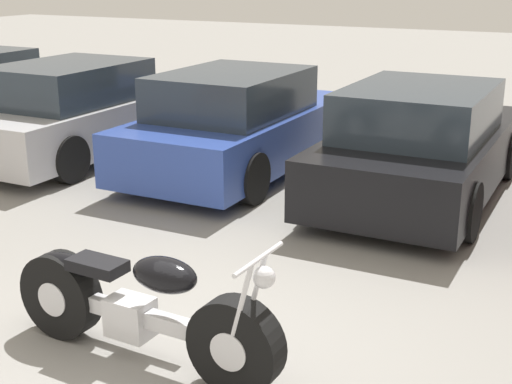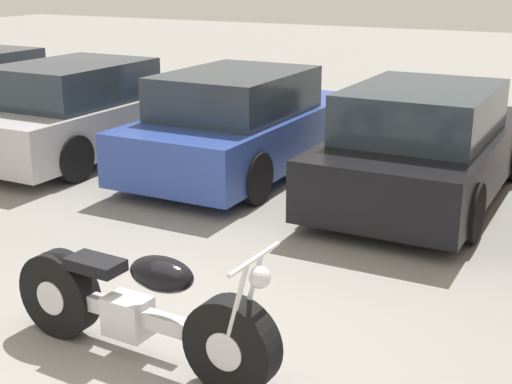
{
  "view_description": "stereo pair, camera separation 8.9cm",
  "coord_description": "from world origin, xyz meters",
  "px_view_note": "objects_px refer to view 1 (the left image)",
  "views": [
    {
      "loc": [
        2.78,
        -3.81,
        2.82
      ],
      "look_at": [
        -0.03,
        1.71,
        0.85
      ],
      "focal_mm": 50.0,
      "sensor_mm": 36.0,
      "label": 1
    },
    {
      "loc": [
        2.86,
        -3.77,
        2.82
      ],
      "look_at": [
        -0.03,
        1.71,
        0.85
      ],
      "focal_mm": 50.0,
      "sensor_mm": 36.0,
      "label": 2
    }
  ],
  "objects_px": {
    "motorcycle": "(139,308)",
    "parked_car_black": "(421,145)",
    "parked_car_silver": "(79,112)",
    "parked_car_blue": "(239,124)"
  },
  "relations": [
    {
      "from": "motorcycle",
      "to": "parked_car_black",
      "type": "distance_m",
      "value": 4.91
    },
    {
      "from": "parked_car_silver",
      "to": "parked_car_blue",
      "type": "xyz_separation_m",
      "value": [
        2.62,
        0.32,
        0.0
      ]
    },
    {
      "from": "parked_car_blue",
      "to": "parked_car_black",
      "type": "distance_m",
      "value": 2.62
    },
    {
      "from": "parked_car_blue",
      "to": "parked_car_black",
      "type": "bearing_deg",
      "value": -1.38
    },
    {
      "from": "parked_car_silver",
      "to": "parked_car_black",
      "type": "distance_m",
      "value": 5.25
    },
    {
      "from": "parked_car_blue",
      "to": "parked_car_silver",
      "type": "bearing_deg",
      "value": -173.09
    },
    {
      "from": "parked_car_silver",
      "to": "parked_car_blue",
      "type": "distance_m",
      "value": 2.64
    },
    {
      "from": "parked_car_silver",
      "to": "parked_car_black",
      "type": "relative_size",
      "value": 1.0
    },
    {
      "from": "motorcycle",
      "to": "parked_car_silver",
      "type": "bearing_deg",
      "value": 133.99
    },
    {
      "from": "parked_car_silver",
      "to": "parked_car_blue",
      "type": "height_order",
      "value": "same"
    }
  ]
}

